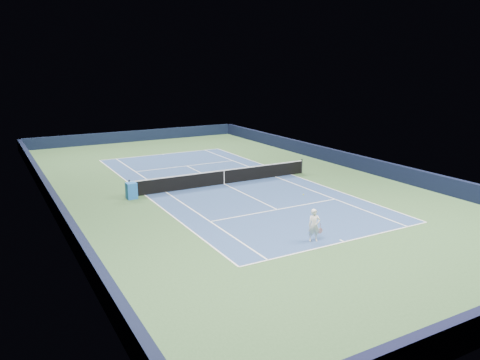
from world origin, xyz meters
TOP-DOWN VIEW (x-y plane):
  - ground at (0.00, 0.00)m, footprint 40.00×40.00m
  - wall_far at (0.00, 19.82)m, footprint 22.00×0.35m
  - wall_right at (10.82, 0.00)m, footprint 0.35×40.00m
  - wall_left at (-10.82, 0.00)m, footprint 0.35×40.00m
  - court_surface at (0.00, 0.00)m, footprint 10.97×23.77m
  - baseline_far at (0.00, 11.88)m, footprint 10.97×0.08m
  - baseline_near at (0.00, -11.88)m, footprint 10.97×0.08m
  - sideline_doubles_right at (5.49, 0.00)m, footprint 0.08×23.77m
  - sideline_doubles_left at (-5.49, 0.00)m, footprint 0.08×23.77m
  - sideline_singles_right at (4.12, 0.00)m, footprint 0.08×23.77m
  - sideline_singles_left at (-4.12, 0.00)m, footprint 0.08×23.77m
  - service_line_far at (0.00, 6.40)m, footprint 8.23×0.08m
  - service_line_near at (0.00, -6.40)m, footprint 8.23×0.08m
  - center_service_line at (0.00, 0.00)m, footprint 0.08×12.80m
  - center_mark_far at (0.00, 11.73)m, footprint 0.08×0.30m
  - center_mark_near at (0.00, -11.73)m, footprint 0.08×0.30m
  - tennis_net at (0.00, 0.00)m, footprint 12.90×0.10m
  - sponsor_cube at (-6.40, -0.35)m, footprint 0.62×0.56m
  - tennis_player at (-1.15, -11.12)m, footprint 0.78×1.30m

SIDE VIEW (x-z plane):
  - ground at x=0.00m, z-range 0.00..0.00m
  - court_surface at x=0.00m, z-range 0.00..0.01m
  - baseline_far at x=0.00m, z-range 0.01..0.01m
  - baseline_near at x=0.00m, z-range 0.01..0.01m
  - sideline_doubles_right at x=5.49m, z-range 0.01..0.01m
  - sideline_doubles_left at x=-5.49m, z-range 0.01..0.01m
  - sideline_singles_right at x=4.12m, z-range 0.01..0.01m
  - sideline_singles_left at x=-4.12m, z-range 0.01..0.01m
  - service_line_far at x=0.00m, z-range 0.01..0.01m
  - service_line_near at x=0.00m, z-range 0.01..0.01m
  - center_service_line at x=0.00m, z-range 0.01..0.01m
  - center_mark_far at x=0.00m, z-range 0.01..0.01m
  - center_mark_near at x=0.00m, z-range 0.01..0.01m
  - sponsor_cube at x=-6.40m, z-range 0.00..0.98m
  - tennis_net at x=0.00m, z-range -0.03..1.04m
  - wall_far at x=0.00m, z-range 0.00..1.10m
  - wall_right at x=10.82m, z-range 0.00..1.10m
  - wall_left at x=-10.82m, z-range 0.00..1.10m
  - tennis_player at x=-1.15m, z-range -0.22..1.75m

